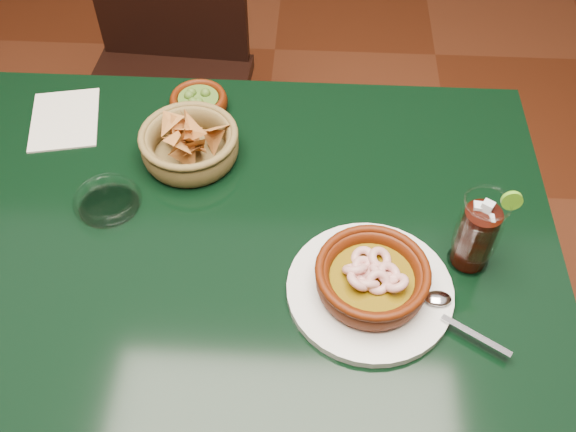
# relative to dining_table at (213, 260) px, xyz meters

# --- Properties ---
(ground) EXTENTS (7.00, 7.00, 0.00)m
(ground) POSITION_rel_dining_table_xyz_m (0.00, 0.00, -0.65)
(ground) COLOR #471C0C
(ground) RESTS_ON ground
(dining_table) EXTENTS (1.20, 0.80, 0.75)m
(dining_table) POSITION_rel_dining_table_xyz_m (0.00, 0.00, 0.00)
(dining_table) COLOR black
(dining_table) RESTS_ON ground
(dining_chair) EXTENTS (0.46, 0.46, 0.95)m
(dining_chair) POSITION_rel_dining_table_xyz_m (-0.23, 0.71, -0.13)
(dining_chair) COLOR black
(dining_chair) RESTS_ON ground
(shrimp_plate) EXTENTS (0.34, 0.26, 0.08)m
(shrimp_plate) POSITION_rel_dining_table_xyz_m (0.28, -0.12, 0.13)
(shrimp_plate) COLOR silver
(shrimp_plate) RESTS_ON dining_table
(chip_basket) EXTENTS (0.22, 0.22, 0.13)m
(chip_basket) POSITION_rel_dining_table_xyz_m (-0.05, 0.17, 0.13)
(chip_basket) COLOR brown
(chip_basket) RESTS_ON dining_table
(guacamole_ramekin) EXTENTS (0.13, 0.13, 0.05)m
(guacamole_ramekin) POSITION_rel_dining_table_xyz_m (-0.06, 0.30, 0.12)
(guacamole_ramekin) COLOR #431404
(guacamole_ramekin) RESTS_ON dining_table
(cola_drink) EXTENTS (0.15, 0.15, 0.17)m
(cola_drink) POSITION_rel_dining_table_xyz_m (0.44, -0.05, 0.17)
(cola_drink) COLOR white
(cola_drink) RESTS_ON dining_table
(glass_ashtray) EXTENTS (0.13, 0.13, 0.03)m
(glass_ashtray) POSITION_rel_dining_table_xyz_m (-0.18, 0.03, 0.11)
(glass_ashtray) COLOR white
(glass_ashtray) RESTS_ON dining_table
(paper_menu) EXTENTS (0.16, 0.20, 0.00)m
(paper_menu) POSITION_rel_dining_table_xyz_m (-0.32, 0.26, 0.10)
(paper_menu) COLOR beige
(paper_menu) RESTS_ON dining_table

